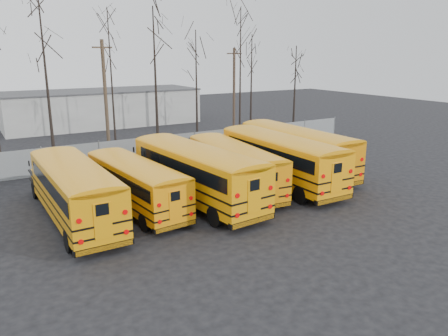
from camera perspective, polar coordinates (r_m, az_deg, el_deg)
ground at (r=24.94m, az=0.72°, el=-4.89°), size 120.00×120.00×0.00m
fence at (r=35.06m, az=-9.66°, el=2.43°), size 40.00×0.04×2.00m
distant_building at (r=54.28m, az=-15.60°, el=7.55°), size 22.00×8.00×4.00m
bus_a at (r=23.43m, az=-19.07°, el=-2.32°), size 2.73×11.26×3.14m
bus_b at (r=24.41m, az=-11.62°, el=-1.60°), size 3.22×10.16×2.80m
bus_c at (r=25.03m, az=-3.91°, el=-0.12°), size 3.84×12.22×3.37m
bus_d at (r=27.21m, az=1.18°, el=0.68°), size 3.53×10.92×3.00m
bus_e at (r=28.58m, az=7.10°, el=1.66°), size 2.86×11.97×3.34m
bus_f at (r=31.47m, az=9.19°, el=2.80°), size 2.85×11.95×3.33m
utility_pole_left at (r=37.56m, az=-15.21°, el=8.90°), size 1.68×0.36×9.44m
utility_pole_right at (r=47.49m, az=1.32°, el=10.22°), size 1.48×0.77×8.89m
tree_3 at (r=36.20m, az=-22.17°, el=10.52°), size 0.26×0.26×12.71m
tree_4 at (r=36.25m, az=-14.43°, el=10.40°), size 0.26×0.26×11.77m
tree_5 at (r=37.13m, az=-8.92°, el=10.95°), size 0.26×0.26×11.99m
tree_6 at (r=39.63m, az=-3.61°, el=10.12°), size 0.26×0.26×10.31m
tree_7 at (r=40.23m, az=2.13°, el=11.56°), size 0.26×0.26×12.21m
tree_8 at (r=44.69m, az=3.57°, el=10.56°), size 0.26×0.26×10.16m
tree_9 at (r=47.75m, az=9.22°, el=10.04°), size 0.26×0.26×9.10m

